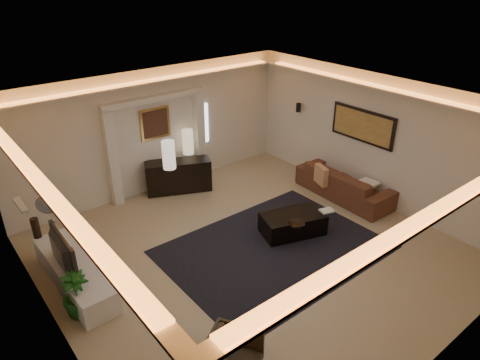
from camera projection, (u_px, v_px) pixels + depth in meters
floor at (251, 252)px, 8.27m from camera, size 7.00×7.00×0.00m
ceiling at (254, 105)px, 6.98m from camera, size 7.00×7.00×0.00m
wall_back at (155, 131)px, 10.06m from camera, size 7.00×0.00×7.00m
wall_front at (441, 289)px, 5.18m from camera, size 7.00×0.00×7.00m
wall_left at (48, 262)px, 5.66m from camera, size 0.00×7.00×7.00m
wall_right at (373, 140)px, 9.58m from camera, size 0.00×7.00×7.00m
cove_soffit at (253, 122)px, 7.10m from camera, size 7.00×7.00×0.04m
daylight_slit at (204, 123)px, 10.85m from camera, size 0.25×0.03×1.00m
area_rug at (274, 249)px, 8.36m from camera, size 4.00×3.00×0.01m
pilaster_left at (112, 159)px, 9.51m from camera, size 0.22×0.20×2.20m
pilaster_right at (199, 136)px, 10.80m from camera, size 0.22×0.20×2.20m
alcove_header at (154, 98)px, 9.64m from camera, size 2.52×0.20×0.12m
painting_frame at (155, 123)px, 9.95m from camera, size 0.74×0.04×0.74m
painting_canvas at (156, 124)px, 9.94m from camera, size 0.62×0.02×0.62m
art_panel_frame at (363, 126)px, 9.66m from camera, size 0.04×1.64×0.74m
art_panel_gold at (362, 126)px, 9.65m from camera, size 0.02×1.50×0.62m
wall_sconce at (298, 107)px, 10.95m from camera, size 0.12×0.12×0.22m
wall_niche at (21, 205)px, 6.58m from camera, size 0.10×0.55×0.04m
console at (178, 176)px, 10.34m from camera, size 1.59×1.08×0.77m
lamp_left at (169, 156)px, 9.69m from camera, size 0.39×0.39×0.65m
lamp_right at (188, 142)px, 10.45m from camera, size 0.35×0.35×0.60m
media_ledge at (74, 274)px, 7.35m from camera, size 0.63×2.36×0.44m
tv at (57, 254)px, 6.95m from camera, size 1.13×0.17×0.65m
figurine at (36, 228)px, 7.87m from camera, size 0.15×0.15×0.39m
ginger_jar at (48, 200)px, 6.32m from camera, size 0.44×0.44×0.37m
plant at (76, 295)px, 6.66m from camera, size 0.50×0.50×0.76m
sofa at (345, 183)px, 10.13m from camera, size 2.40×1.01×0.69m
throw_blanket at (366, 184)px, 9.64m from camera, size 0.50×0.41×0.05m
throw_pillow at (321, 175)px, 10.03m from camera, size 0.27×0.46×0.44m
coffee_table at (293, 224)px, 8.78m from camera, size 1.39×1.04×0.46m
bowl at (296, 226)px, 8.29m from camera, size 0.40×0.40×0.08m
magazine at (327, 212)px, 8.80m from camera, size 0.32×0.26×0.03m
armchair at (233, 357)px, 5.69m from camera, size 0.93×0.93×0.62m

